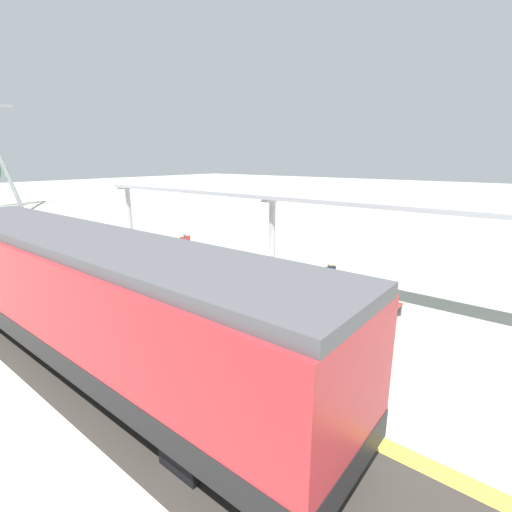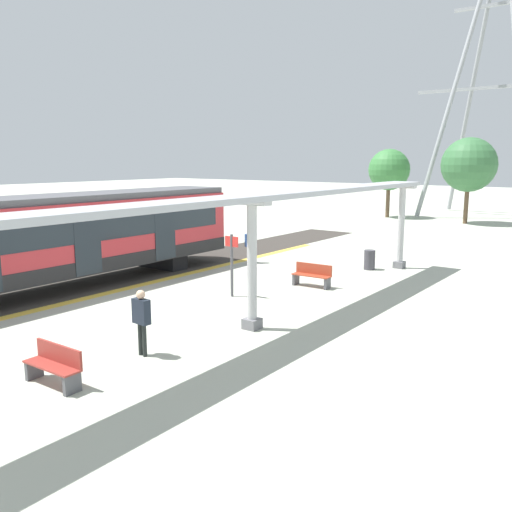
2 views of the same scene
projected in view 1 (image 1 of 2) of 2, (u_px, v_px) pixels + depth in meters
name	position (u px, v px, depth m)	size (l,w,h in m)	color
ground_plane	(224.00, 302.00, 14.11)	(176.00, 176.00, 0.00)	#ABAF9E
tactile_edge_strip	(148.00, 334.00, 11.50)	(0.43, 28.31, 0.01)	gold
trackbed	(92.00, 358.00, 10.13)	(3.20, 40.31, 0.01)	#38332D
train_near_carriage	(86.00, 295.00, 9.63)	(2.65, 14.98, 3.48)	#B92C32
canopy_pillar_second	(272.00, 240.00, 16.14)	(1.10, 0.44, 3.64)	slate
canopy_pillar_third	(130.00, 216.00, 22.65)	(1.10, 0.44, 3.64)	slate
canopy_beam	(277.00, 197.00, 15.52)	(1.20, 22.86, 0.16)	#A8AAB2
bench_near_end	(388.00, 308.00, 12.35)	(1.51, 0.48, 0.86)	maroon
bench_mid_platform	(170.00, 257.00, 18.82)	(1.52, 0.51, 0.86)	#A23B24
trash_bin	(128.00, 244.00, 21.66)	(0.48, 0.48, 0.85)	#3F3D45
platform_info_sign	(186.00, 255.00, 15.68)	(0.56, 0.10, 2.20)	#4C4C51
passenger_waiting_near_edge	(51.00, 258.00, 16.51)	(0.40, 0.49, 1.57)	gray
passenger_by_the_benches	(330.00, 277.00, 13.71)	(0.49, 0.24, 1.65)	black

